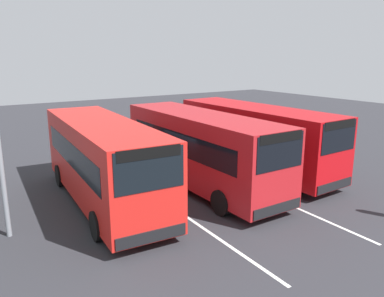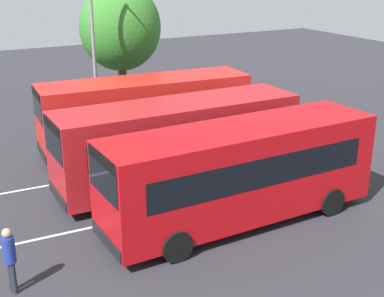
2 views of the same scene
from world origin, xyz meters
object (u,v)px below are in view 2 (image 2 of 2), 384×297
object	(u,v)px
bus_center_left	(178,141)
depot_tree	(120,28)
street_lamp	(94,30)
bus_far_left	(145,112)
pedestrian	(9,255)
bus_center_right	(240,171)

from	to	relation	value
bus_center_left	depot_tree	xyz separation A→B (m)	(-1.88, -10.36, 2.83)
bus_center_left	street_lamp	size ratio (longest dim) A/B	1.06
street_lamp	bus_far_left	bearing A→B (deg)	13.98
bus_center_left	depot_tree	world-z (taller)	depot_tree
street_lamp	depot_tree	world-z (taller)	street_lamp
pedestrian	depot_tree	bearing A→B (deg)	42.57
bus_far_left	pedestrian	xyz separation A→B (m)	(7.25, 8.21, -0.67)
bus_center_left	depot_tree	size ratio (longest dim) A/B	1.32
bus_far_left	bus_center_left	bearing A→B (deg)	86.86
bus_far_left	depot_tree	bearing A→B (deg)	-98.56
bus_center_right	pedestrian	bearing A→B (deg)	2.93
bus_center_left	bus_far_left	bearing A→B (deg)	-97.23
street_lamp	depot_tree	xyz separation A→B (m)	(-2.35, -2.88, -0.34)
street_lamp	bus_center_left	bearing A→B (deg)	1.14
pedestrian	depot_tree	size ratio (longest dim) A/B	0.26
depot_tree	bus_center_left	bearing A→B (deg)	79.69
bus_far_left	bus_center_left	size ratio (longest dim) A/B	1.01
bus_center_left	bus_center_right	world-z (taller)	same
bus_center_right	street_lamp	world-z (taller)	street_lamp
depot_tree	bus_center_right	bearing A→B (deg)	83.96
pedestrian	depot_tree	world-z (taller)	depot_tree
bus_far_left	bus_center_right	size ratio (longest dim) A/B	1.01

